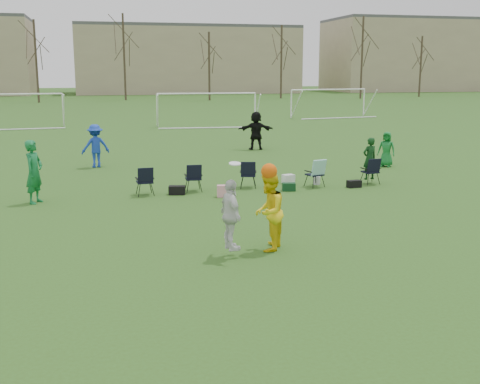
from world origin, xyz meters
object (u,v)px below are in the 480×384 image
object	(u,v)px
fielder_blue	(95,146)
fielder_green_near	(34,172)
center_contest	(256,212)
goal_right	(329,95)
fielder_black	(256,130)
goal_left	(10,101)
fielder_green_far	(386,149)
goal_mid	(207,100)

from	to	relation	value
fielder_blue	fielder_green_near	bearing A→B (deg)	60.04
center_contest	goal_right	size ratio (longest dim) A/B	0.29
fielder_blue	fielder_black	xyz separation A→B (m)	(8.25, 4.06, 0.08)
fielder_green_near	center_contest	world-z (taller)	center_contest
center_contest	goal_right	xyz separation A→B (m)	(16.53, 37.28, 0.95)
goal_left	fielder_green_far	bearing A→B (deg)	-56.01
fielder_green_far	goal_mid	bearing A→B (deg)	140.08
fielder_green_far	fielder_black	xyz separation A→B (m)	(-4.06, 6.81, 0.24)
fielder_blue	goal_left	size ratio (longest dim) A/B	0.25
fielder_green_far	center_contest	bearing A→B (deg)	-90.49
center_contest	fielder_black	bearing A→B (deg)	75.13
center_contest	goal_mid	size ratio (longest dim) A/B	0.29
fielder_green_far	center_contest	size ratio (longest dim) A/B	0.70
fielder_green_near	fielder_black	xyz separation A→B (m)	(10.14, 10.90, 0.00)
fielder_blue	fielder_green_far	xyz separation A→B (m)	(12.31, -2.75, -0.17)
goal_mid	goal_right	bearing A→B (deg)	30.57
center_contest	goal_right	bearing A→B (deg)	66.08
goal_mid	goal_right	xyz separation A→B (m)	(12.00, 6.00, 0.00)
fielder_blue	goal_left	distance (m)	20.63
fielder_green_near	fielder_blue	bearing A→B (deg)	10.25
center_contest	goal_left	size ratio (longest dim) A/B	0.29
fielder_black	fielder_green_far	bearing A→B (deg)	128.29
fielder_green_near	goal_right	size ratio (longest dim) A/B	0.27
fielder_green_near	fielder_blue	world-z (taller)	fielder_green_near
fielder_black	goal_right	distance (m)	22.99
fielder_green_far	goal_left	xyz separation A→B (m)	(-18.20, 22.49, 1.16)
center_contest	goal_mid	bearing A→B (deg)	81.76
fielder_blue	fielder_black	size ratio (longest dim) A/B	0.92
fielder_green_near	goal_left	distance (m)	26.90
fielder_blue	goal_mid	bearing A→B (deg)	-129.04
goal_left	fielder_green_near	bearing A→B (deg)	-86.44
fielder_blue	fielder_green_far	world-z (taller)	fielder_blue
fielder_green_near	fielder_blue	distance (m)	7.10
fielder_black	center_contest	xyz separation A→B (m)	(-4.67, -17.60, -0.03)
goal_left	goal_mid	distance (m)	14.14
fielder_green_far	goal_mid	xyz separation A→B (m)	(-4.20, 20.49, 1.16)
goal_left	goal_mid	bearing A→B (deg)	-13.13
fielder_black	goal_mid	world-z (taller)	goal_mid
fielder_black	goal_left	distance (m)	21.13
fielder_green_near	goal_right	distance (m)	37.68
goal_right	center_contest	bearing A→B (deg)	-121.92
fielder_green_far	goal_right	xyz separation A→B (m)	(7.80, 26.49, 1.16)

